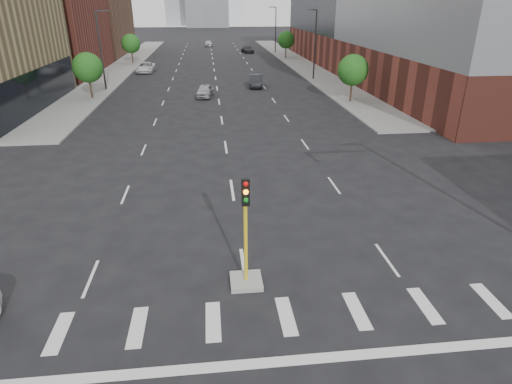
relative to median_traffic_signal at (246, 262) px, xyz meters
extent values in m
cube|color=gray|center=(-15.00, 65.03, -0.90)|extent=(5.00, 92.00, 0.15)
cube|color=gray|center=(15.00, 65.03, -0.90)|extent=(5.00, 92.00, 0.15)
cube|color=brown|center=(-27.50, 57.03, 5.03)|extent=(20.00, 22.00, 12.00)
cube|color=brown|center=(-27.50, 83.03, 5.53)|extent=(20.00, 24.00, 13.00)
cube|color=brown|center=(29.50, 51.03, 1.53)|extent=(24.00, 70.00, 5.00)
cube|color=#999993|center=(0.00, 0.03, -0.87)|extent=(1.20, 1.20, 0.20)
cylinder|color=gold|center=(0.00, 0.03, 0.83)|extent=(0.14, 0.14, 3.20)
cube|color=black|center=(0.00, -0.15, 2.93)|extent=(0.28, 0.18, 1.00)
sphere|color=red|center=(0.00, -0.25, 3.28)|extent=(0.18, 0.18, 0.18)
sphere|color=orange|center=(0.00, -0.25, 2.98)|extent=(0.18, 0.18, 0.18)
sphere|color=#0C7F19|center=(0.00, -0.25, 2.68)|extent=(0.18, 0.18, 0.18)
cylinder|color=#2D2D30|center=(13.50, 46.03, 3.53)|extent=(0.20, 0.20, 9.00)
cube|color=#2D2D30|center=(12.70, 46.03, 8.03)|extent=(1.40, 0.22, 0.15)
cylinder|color=#2D2D30|center=(13.50, 81.03, 3.53)|extent=(0.20, 0.20, 9.00)
cube|color=#2D2D30|center=(12.70, 81.03, 8.03)|extent=(1.40, 0.22, 0.15)
cylinder|color=#2D2D30|center=(-13.50, 41.03, 3.53)|extent=(0.20, 0.20, 9.00)
cube|color=#2D2D30|center=(-12.70, 41.03, 8.03)|extent=(1.40, 0.22, 0.15)
cylinder|color=#382619|center=(-14.00, 36.03, 0.05)|extent=(0.20, 0.20, 1.75)
sphere|color=#134914|center=(-14.00, 36.03, 2.43)|extent=(3.20, 3.20, 3.20)
cylinder|color=#382619|center=(-14.00, 66.03, 0.05)|extent=(0.20, 0.20, 1.75)
sphere|color=#134914|center=(-14.00, 66.03, 2.43)|extent=(3.20, 3.20, 3.20)
cylinder|color=#382619|center=(14.00, 31.03, 0.05)|extent=(0.20, 0.20, 1.75)
sphere|color=#134914|center=(14.00, 31.03, 2.43)|extent=(3.20, 3.20, 3.20)
cylinder|color=#382619|center=(14.00, 71.03, 0.05)|extent=(0.20, 0.20, 1.75)
sphere|color=#134914|center=(14.00, 71.03, 2.43)|extent=(3.20, 3.20, 3.20)
imported|color=#A9A9AD|center=(-1.50, 35.77, -0.28)|extent=(2.28, 4.30, 1.39)
imported|color=black|center=(4.99, 41.39, -0.22)|extent=(2.13, 4.75, 1.51)
imported|color=silver|center=(-10.50, 55.68, -0.23)|extent=(2.67, 5.43, 1.48)
imported|color=#232228|center=(7.63, 81.85, -0.26)|extent=(2.71, 5.14, 1.42)
imported|color=silver|center=(-0.54, 97.02, -0.25)|extent=(1.93, 4.34, 1.45)
camera|label=1|loc=(-1.12, -13.45, 8.86)|focal=30.00mm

